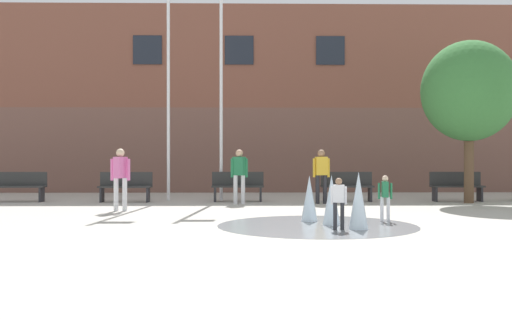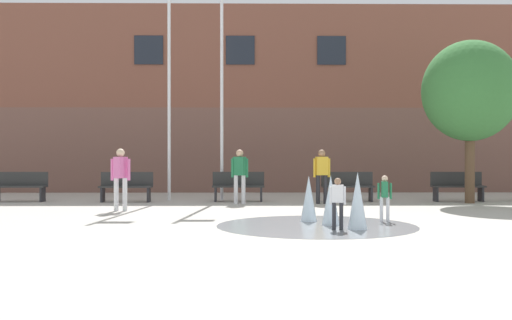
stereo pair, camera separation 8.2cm
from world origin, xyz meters
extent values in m
plane|color=#B2ADA3|center=(0.00, 0.00, 0.00)|extent=(100.00, 100.00, 0.00)
cube|color=brown|center=(0.00, 18.18, 1.63)|extent=(36.00, 6.00, 3.26)
cube|color=brown|center=(0.00, 18.18, 5.26)|extent=(36.00, 6.00, 3.99)
cube|color=#1E232D|center=(-3.50, 15.16, 5.46)|extent=(1.10, 0.06, 1.10)
cube|color=#1E232D|center=(0.00, 15.16, 5.46)|extent=(1.10, 0.06, 1.10)
cube|color=#1E232D|center=(3.50, 15.16, 5.46)|extent=(1.10, 0.06, 1.10)
cylinder|color=gray|center=(1.68, 4.22, 0.00)|extent=(4.02, 4.02, 0.01)
cone|color=silver|center=(1.98, 4.33, 0.51)|extent=(0.36, 0.36, 1.02)
cone|color=silver|center=(1.60, 5.01, 0.49)|extent=(0.36, 0.36, 0.99)
cone|color=silver|center=(2.39, 3.59, 0.55)|extent=(0.38, 0.38, 1.10)
cube|color=#28282D|center=(-6.00, 10.63, 0.22)|extent=(0.06, 0.40, 0.44)
cube|color=#2D2D2D|center=(-6.70, 10.63, 0.47)|extent=(1.60, 0.44, 0.05)
cube|color=#2D2D2D|center=(-6.70, 10.83, 0.70)|extent=(1.60, 0.04, 0.42)
cube|color=#28282D|center=(-4.12, 10.47, 0.22)|extent=(0.06, 0.40, 0.44)
cube|color=#28282D|center=(-2.72, 10.47, 0.22)|extent=(0.06, 0.40, 0.44)
cube|color=#2D2D2D|center=(-3.42, 10.47, 0.47)|extent=(1.60, 0.44, 0.05)
cube|color=#2D2D2D|center=(-3.42, 10.67, 0.70)|extent=(1.60, 0.04, 0.42)
cube|color=#28282D|center=(-0.70, 10.62, 0.22)|extent=(0.06, 0.40, 0.44)
cube|color=#28282D|center=(0.70, 10.62, 0.22)|extent=(0.06, 0.40, 0.44)
cube|color=#2D2D2D|center=(0.00, 10.62, 0.47)|extent=(1.60, 0.44, 0.05)
cube|color=#2D2D2D|center=(0.00, 10.82, 0.70)|extent=(1.60, 0.04, 0.42)
cube|color=#28282D|center=(2.67, 10.57, 0.22)|extent=(0.06, 0.40, 0.44)
cube|color=#28282D|center=(4.07, 10.57, 0.22)|extent=(0.06, 0.40, 0.44)
cube|color=#2D2D2D|center=(3.37, 10.57, 0.47)|extent=(1.60, 0.44, 0.05)
cube|color=#2D2D2D|center=(3.37, 10.77, 0.70)|extent=(1.60, 0.04, 0.42)
cube|color=#28282D|center=(6.08, 10.57, 0.22)|extent=(0.06, 0.40, 0.44)
cube|color=#28282D|center=(7.48, 10.57, 0.22)|extent=(0.06, 0.40, 0.44)
cube|color=#2D2D2D|center=(6.78, 10.57, 0.47)|extent=(1.60, 0.44, 0.05)
cube|color=#2D2D2D|center=(6.78, 10.77, 0.70)|extent=(1.60, 0.04, 0.42)
cylinder|color=silver|center=(3.14, 4.93, 0.26)|extent=(0.07, 0.07, 0.52)
cylinder|color=silver|center=(3.28, 4.93, 0.26)|extent=(0.07, 0.07, 0.52)
cube|color=#237547|center=(3.21, 4.93, 0.69)|extent=(0.14, 0.22, 0.33)
sphere|color=beige|center=(3.21, 4.93, 0.92)|extent=(0.13, 0.13, 0.13)
cylinder|color=#237547|center=(3.08, 4.93, 0.65)|extent=(0.05, 0.05, 0.34)
cylinder|color=#237547|center=(3.34, 4.93, 0.65)|extent=(0.05, 0.05, 0.34)
cylinder|color=#28282D|center=(2.35, 9.74, 0.42)|extent=(0.12, 0.12, 0.84)
cylinder|color=#28282D|center=(2.57, 9.74, 0.42)|extent=(0.12, 0.12, 0.84)
cube|color=gold|center=(2.46, 9.74, 1.11)|extent=(0.37, 0.26, 0.54)
sphere|color=#997051|center=(2.46, 9.74, 1.48)|extent=(0.21, 0.21, 0.21)
cylinder|color=gold|center=(2.25, 9.74, 1.05)|extent=(0.08, 0.08, 0.55)
cylinder|color=gold|center=(2.67, 9.74, 1.05)|extent=(0.08, 0.08, 0.55)
cylinder|color=silver|center=(-0.05, 9.66, 0.42)|extent=(0.12, 0.12, 0.84)
cylinder|color=silver|center=(0.17, 9.66, 0.42)|extent=(0.12, 0.12, 0.84)
cube|color=#237547|center=(0.06, 9.66, 1.11)|extent=(0.39, 0.34, 0.54)
sphere|color=tan|center=(0.06, 9.66, 1.48)|extent=(0.21, 0.21, 0.21)
cylinder|color=#237547|center=(-0.15, 9.66, 1.05)|extent=(0.08, 0.08, 0.55)
cylinder|color=#237547|center=(0.27, 9.66, 1.05)|extent=(0.08, 0.08, 0.55)
cylinder|color=#28282D|center=(1.93, 3.52, 0.26)|extent=(0.07, 0.07, 0.52)
cylinder|color=#28282D|center=(2.07, 3.52, 0.26)|extent=(0.07, 0.07, 0.52)
cube|color=white|center=(2.00, 3.52, 0.69)|extent=(0.23, 0.17, 0.33)
sphere|color=#997051|center=(2.00, 3.52, 0.92)|extent=(0.13, 0.13, 0.13)
cylinder|color=white|center=(1.87, 3.52, 0.65)|extent=(0.05, 0.05, 0.34)
cylinder|color=white|center=(2.13, 3.52, 0.65)|extent=(0.05, 0.05, 0.34)
cylinder|color=silver|center=(-3.05, 7.48, 0.42)|extent=(0.12, 0.12, 0.84)
cylinder|color=silver|center=(-2.83, 7.48, 0.42)|extent=(0.12, 0.12, 0.84)
cube|color=pink|center=(-2.94, 7.48, 1.11)|extent=(0.33, 0.39, 0.54)
sphere|color=beige|center=(-2.94, 7.48, 1.48)|extent=(0.21, 0.21, 0.21)
cylinder|color=pink|center=(-3.15, 7.48, 1.05)|extent=(0.08, 0.08, 0.55)
cylinder|color=pink|center=(-2.73, 7.48, 1.05)|extent=(0.08, 0.08, 0.55)
cylinder|color=silver|center=(-2.20, 11.17, 4.03)|extent=(0.10, 0.10, 8.06)
cylinder|color=silver|center=(-0.53, 11.17, 3.84)|extent=(0.10, 0.10, 7.68)
cylinder|color=brown|center=(6.88, 9.89, 0.92)|extent=(0.29, 0.29, 1.84)
ellipsoid|color=#387538|center=(6.88, 9.89, 3.34)|extent=(2.81, 2.81, 2.98)
camera|label=1|loc=(0.22, -7.76, 1.40)|focal=42.00mm
camera|label=2|loc=(0.31, -7.76, 1.40)|focal=42.00mm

